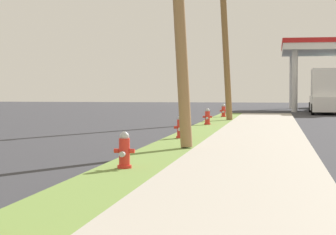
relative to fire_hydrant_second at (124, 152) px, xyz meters
The scene contains 9 objects.
fire_hydrant_second is the anchor object (origin of this frame).
fire_hydrant_third 7.93m from the fire_hydrant_second, 90.42° to the left, with size 0.42×0.37×0.74m.
fire_hydrant_fourth 15.89m from the fire_hydrant_second, 90.12° to the left, with size 0.42×0.37×0.74m.
fire_hydrant_fifth 24.05m from the fire_hydrant_second, 89.96° to the left, with size 0.42×0.38×0.74m.
utility_pole_background 20.73m from the fire_hydrant_second, 88.95° to the left, with size 1.28×1.25×9.68m.
car_navy_by_near_pump 41.08m from the fire_hydrant_second, 79.61° to the left, with size 2.11×4.57×1.57m.
truck_tan_at_forecourt 48.81m from the fire_hydrant_second, 80.49° to the left, with size 2.15×6.41×3.11m.
truck_teal_on_apron 44.67m from the fire_hydrant_second, 80.09° to the left, with size 2.58×5.56×1.97m.
truck_white_at_far_bay 33.49m from the fire_hydrant_second, 78.92° to the left, with size 2.26×6.45×3.11m.
Camera 1 is at (3.59, -2.24, 1.70)m, focal length 67.23 mm.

